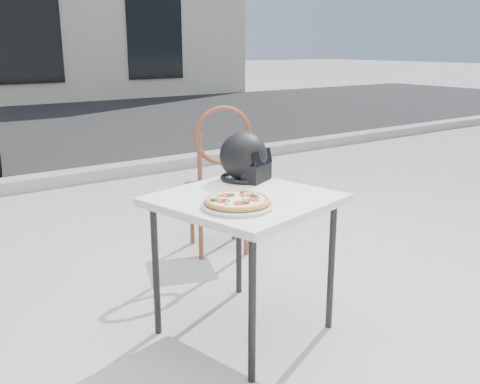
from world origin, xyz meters
TOP-DOWN VIEW (x-y plane):
  - ground at (0.00, 0.00)m, footprint 80.00×80.00m
  - curb at (0.00, 3.00)m, footprint 30.00×0.25m
  - cafe_table_main at (-0.37, -0.43)m, footprint 0.87×0.87m
  - plate at (-0.50, -0.55)m, footprint 0.36×0.36m
  - pizza at (-0.50, -0.55)m, footprint 0.34×0.34m
  - helmet at (-0.19, -0.17)m, footprint 0.32×0.33m
  - cafe_chair_main at (0.11, 0.50)m, footprint 0.49×0.49m

SIDE VIEW (x-z plane):
  - ground at x=0.00m, z-range 0.00..0.00m
  - curb at x=0.00m, z-range 0.00..0.12m
  - cafe_chair_main at x=0.11m, z-range 0.06..1.06m
  - cafe_table_main at x=-0.37m, z-range 0.28..0.97m
  - plate at x=-0.50m, z-range 0.69..0.71m
  - pizza at x=-0.50m, z-range 0.70..0.74m
  - helmet at x=-0.19m, z-range 0.68..0.92m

